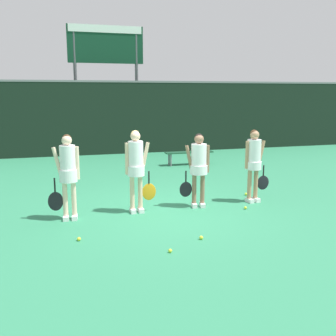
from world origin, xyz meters
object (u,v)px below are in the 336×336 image
object	(u,v)px
scoreboard	(106,55)
tennis_ball_3	(246,194)
tennis_ball_0	(201,238)
tennis_ball_4	(170,251)
bench_courtside	(189,154)
player_2	(198,164)
player_1	(136,164)
tennis_ball_1	(79,239)
player_3	(254,159)
tennis_ball_2	(245,208)
player_0	(68,170)

from	to	relation	value
scoreboard	tennis_ball_3	bearing A→B (deg)	-75.30
tennis_ball_0	tennis_ball_4	xyz separation A→B (m)	(-0.70, -0.41, -0.00)
bench_courtside	tennis_ball_3	xyz separation A→B (m)	(-0.01, -4.50, -0.38)
player_2	tennis_ball_4	bearing A→B (deg)	-109.41
player_1	tennis_ball_3	distance (m)	3.21
tennis_ball_0	tennis_ball_4	distance (m)	0.81
scoreboard	tennis_ball_0	bearing A→B (deg)	-89.35
tennis_ball_3	tennis_ball_4	xyz separation A→B (m)	(-2.89, -2.96, -0.00)
tennis_ball_0	tennis_ball_1	xyz separation A→B (m)	(-2.11, 0.54, 0.00)
player_3	tennis_ball_2	xyz separation A→B (m)	(-0.45, -0.53, -1.00)
player_1	player_3	bearing A→B (deg)	0.15
tennis_ball_1	tennis_ball_3	bearing A→B (deg)	25.09
bench_courtside	tennis_ball_4	bearing A→B (deg)	-110.54
player_0	scoreboard	bearing A→B (deg)	83.46
bench_courtside	player_1	xyz separation A→B (m)	(-2.98, -5.12, 0.66)
tennis_ball_1	tennis_ball_2	world-z (taller)	tennis_ball_1
player_1	tennis_ball_4	size ratio (longest dim) A/B	28.01
tennis_ball_4	player_3	bearing A→B (deg)	40.90
tennis_ball_2	tennis_ball_0	bearing A→B (deg)	-137.90
scoreboard	tennis_ball_3	distance (m)	10.05
player_3	player_1	bearing A→B (deg)	174.50
tennis_ball_1	player_2	bearing A→B (deg)	27.11
scoreboard	tennis_ball_4	size ratio (longest dim) A/B	84.21
player_2	tennis_ball_3	world-z (taller)	player_2
tennis_ball_4	player_2	bearing A→B (deg)	60.11
tennis_ball_1	tennis_ball_3	distance (m)	4.76
tennis_ball_4	player_1	bearing A→B (deg)	91.90
player_1	tennis_ball_2	world-z (taller)	player_1
tennis_ball_2	tennis_ball_3	distance (m)	1.23
player_0	player_3	xyz separation A→B (m)	(4.28, 0.16, -0.01)
player_0	tennis_ball_3	size ratio (longest dim) A/B	25.19
player_2	tennis_ball_1	bearing A→B (deg)	-142.41
tennis_ball_2	bench_courtside	bearing A→B (deg)	84.03
bench_courtside	player_0	world-z (taller)	player_0
player_0	tennis_ball_4	xyz separation A→B (m)	(1.51, -2.23, -1.01)
scoreboard	player_3	world-z (taller)	scoreboard
player_0	player_3	world-z (taller)	player_0
player_3	tennis_ball_0	xyz separation A→B (m)	(-2.07, -1.99, -1.00)
bench_courtside	tennis_ball_3	size ratio (longest dim) A/B	25.10
player_2	player_3	distance (m)	1.41
player_2	player_0	bearing A→B (deg)	-166.91
scoreboard	tennis_ball_3	xyz separation A→B (m)	(2.33, -8.87, -4.13)
tennis_ball_1	player_1	bearing A→B (deg)	46.37
scoreboard	tennis_ball_4	distance (m)	12.54
player_3	tennis_ball_4	bearing A→B (deg)	-145.66
scoreboard	tennis_ball_3	size ratio (longest dim) A/B	77.05
player_2	bench_courtside	bearing A→B (deg)	83.63
bench_courtside	tennis_ball_3	bearing A→B (deg)	-89.41
player_3	tennis_ball_4	size ratio (longest dim) A/B	27.05
player_1	tennis_ball_1	xyz separation A→B (m)	(-1.34, -1.40, -1.03)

